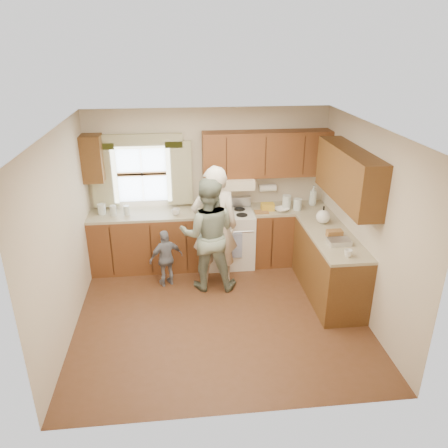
{
  "coord_description": "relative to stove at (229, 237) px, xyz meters",
  "views": [
    {
      "loc": [
        -0.49,
        -4.97,
        3.46
      ],
      "look_at": [
        0.1,
        0.4,
        1.15
      ],
      "focal_mm": 35.0,
      "sensor_mm": 36.0,
      "label": 1
    }
  ],
  "objects": [
    {
      "name": "woman_right",
      "position": [
        -0.39,
        -0.7,
        0.38
      ],
      "size": [
        0.9,
        0.74,
        1.7
      ],
      "primitive_type": "imported",
      "rotation": [
        0.0,
        0.0,
        3.02
      ],
      "color": "#274032",
      "rests_on": "ground"
    },
    {
      "name": "room",
      "position": [
        -0.3,
        -1.44,
        0.78
      ],
      "size": [
        3.8,
        3.8,
        3.8
      ],
      "color": "#522F19",
      "rests_on": "ground"
    },
    {
      "name": "stove",
      "position": [
        0.0,
        0.0,
        0.0
      ],
      "size": [
        0.76,
        0.67,
        1.07
      ],
      "color": "silver",
      "rests_on": "ground"
    },
    {
      "name": "kitchen_fixtures",
      "position": [
        0.31,
        -0.36,
        0.37
      ],
      "size": [
        3.8,
        2.25,
        2.15
      ],
      "color": "#4C2810",
      "rests_on": "ground"
    },
    {
      "name": "woman_left",
      "position": [
        -0.29,
        -0.59,
        0.45
      ],
      "size": [
        0.69,
        0.47,
        1.84
      ],
      "primitive_type": "imported",
      "rotation": [
        0.0,
        0.0,
        3.09
      ],
      "color": "white",
      "rests_on": "ground"
    },
    {
      "name": "child",
      "position": [
        -1.02,
        -0.59,
        -0.02
      ],
      "size": [
        0.56,
        0.4,
        0.89
      ],
      "primitive_type": "imported",
      "rotation": [
        0.0,
        0.0,
        3.54
      ],
      "color": "gray",
      "rests_on": "ground"
    }
  ]
}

